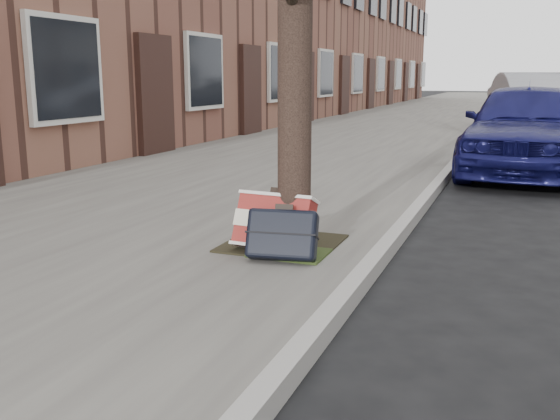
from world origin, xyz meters
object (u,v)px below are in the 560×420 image
at_px(car_near_front, 527,128).
at_px(car_near_mid, 536,104).
at_px(suitcase_red, 274,223).
at_px(suitcase_navy, 282,234).

height_order(car_near_front, car_near_mid, car_near_mid).
height_order(suitcase_red, car_near_mid, car_near_mid).
bearing_deg(car_near_mid, suitcase_red, -111.33).
relative_size(car_near_front, car_near_mid, 0.88).
distance_m(suitcase_red, car_near_front, 5.85).
bearing_deg(car_near_front, suitcase_red, -103.82).
bearing_deg(car_near_mid, suitcase_navy, -110.61).
bearing_deg(suitcase_navy, car_near_mid, 72.89).
xyz_separation_m(suitcase_red, car_near_front, (1.73, 5.58, 0.34)).
relative_size(suitcase_navy, car_near_mid, 0.11).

